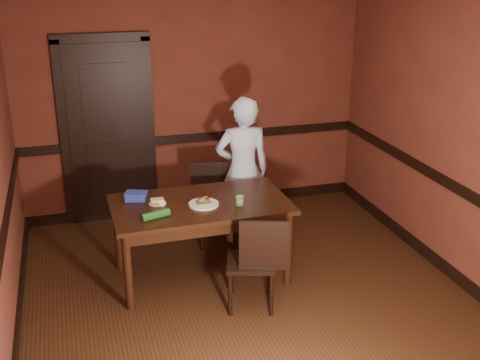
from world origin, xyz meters
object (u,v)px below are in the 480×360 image
sandwich_plate (204,203)px  sauce_jar (240,201)px  chair_near (251,260)px  dining_table (201,240)px  person (243,171)px  chair_far (217,205)px  food_tub (136,196)px  cheese_saucer (157,202)px

sandwich_plate → sauce_jar: sauce_jar is taller
sauce_jar → chair_near: bearing=-94.2°
dining_table → chair_near: size_ratio=1.85×
dining_table → chair_near: (0.30, -0.62, 0.06)m
person → chair_far: bearing=4.8°
person → food_tub: person is taller
person → sandwich_plate: bearing=54.8°
person → cheese_saucer: person is taller
dining_table → sauce_jar: size_ratio=18.62×
sandwich_plate → sauce_jar: bearing=-17.4°
dining_table → person: person is taller
sandwich_plate → food_tub: food_tub is taller
chair_near → sandwich_plate: bearing=-45.8°
person → sauce_jar: size_ratio=18.01×
food_tub → chair_far: bearing=46.5°
chair_near → sauce_jar: chair_near is taller
sandwich_plate → sauce_jar: (0.32, -0.10, 0.02)m
dining_table → cheese_saucer: cheese_saucer is taller
chair_far → person: person is taller
food_tub → cheese_saucer: bearing=-18.4°
chair_near → cheese_saucer: size_ratio=5.48×
chair_far → person: (0.28, 0.00, 0.36)m
dining_table → sandwich_plate: (0.02, -0.07, 0.41)m
dining_table → sauce_jar: (0.34, -0.16, 0.43)m
dining_table → food_tub: bearing=158.3°
sauce_jar → food_tub: (-0.90, 0.38, -0.00)m
cheese_saucer → food_tub: size_ratio=0.69×
chair_far → food_tub: 1.07m
chair_near → cheese_saucer: bearing=-28.1°
chair_far → sauce_jar: size_ratio=9.82×
person → food_tub: (-1.18, -0.45, 0.02)m
chair_near → food_tub: chair_near is taller
person → sandwich_plate: person is taller
person → sandwich_plate: (-0.59, -0.73, -0.00)m
dining_table → chair_near: bearing=-64.7°
chair_near → food_tub: 1.26m
chair_near → sandwich_plate: chair_near is taller
chair_far → cheese_saucer: chair_far is taller
dining_table → cheese_saucer: 0.57m
sauce_jar → chair_far: bearing=90.4°
sauce_jar → sandwich_plate: bearing=162.6°
chair_far → cheese_saucer: 0.99m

